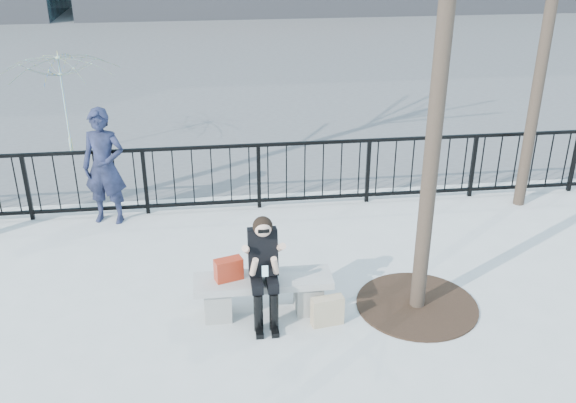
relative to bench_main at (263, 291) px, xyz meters
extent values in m
plane|color=#A3A49E|center=(0.00, 0.00, -0.30)|extent=(120.00, 120.00, 0.00)
cube|color=#474747|center=(0.00, 15.00, -0.30)|extent=(60.00, 23.00, 0.01)
cube|color=black|center=(0.00, 3.00, 0.78)|extent=(14.00, 0.05, 0.05)
cube|color=black|center=(0.00, 3.00, -0.18)|extent=(14.00, 0.05, 0.05)
cylinder|color=black|center=(1.90, -0.10, -0.29)|extent=(1.50, 1.50, 0.02)
cube|color=gray|center=(-0.55, 0.00, -0.10)|extent=(0.32, 0.38, 0.40)
cube|color=gray|center=(0.55, 0.00, -0.10)|extent=(0.32, 0.38, 0.40)
cube|color=gray|center=(0.00, 0.00, 0.14)|extent=(1.65, 0.46, 0.09)
cube|color=#A12813|center=(-0.40, 0.02, 0.32)|extent=(0.36, 0.24, 0.27)
cube|color=#CAAC8F|center=(0.73, -0.33, -0.12)|extent=(0.40, 0.20, 0.36)
imported|color=black|center=(-2.16, 2.80, 0.61)|extent=(0.75, 0.58, 1.82)
imported|color=yellow|center=(-3.30, 5.88, 0.73)|extent=(2.35, 2.39, 2.05)
camera|label=1|loc=(-0.52, -6.53, 4.22)|focal=40.00mm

